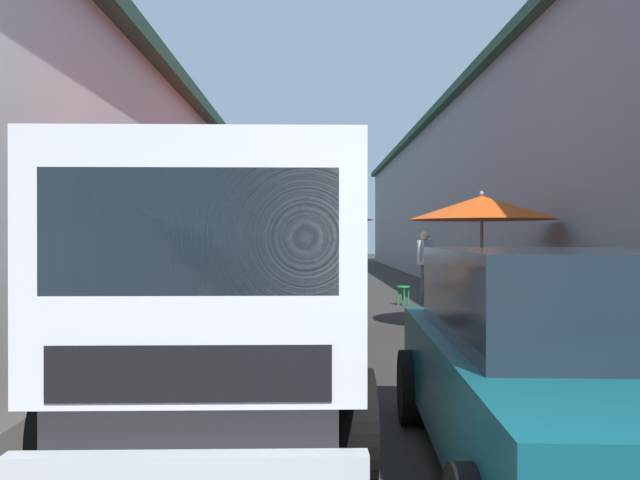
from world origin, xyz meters
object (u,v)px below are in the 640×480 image
(fruit_stall_mid_lane, at_px, (238,221))
(hatchback_car, at_px, (573,366))
(fruit_stall_near_right, at_px, (287,221))
(fruit_stall_far_left, at_px, (240,197))
(vendor_by_crates, at_px, (425,259))
(fruit_stall_far_right, at_px, (479,226))
(plastic_stool, at_px, (403,291))
(parked_scooter, at_px, (200,314))
(delivery_truck, at_px, (226,305))
(fruit_stall_near_left, at_px, (270,226))

(fruit_stall_mid_lane, relative_size, hatchback_car, 0.72)
(fruit_stall_near_right, bearing_deg, fruit_stall_far_left, 174.31)
(hatchback_car, distance_m, vendor_by_crates, 12.63)
(fruit_stall_far_right, height_order, plastic_stool, fruit_stall_far_right)
(parked_scooter, bearing_deg, plastic_stool, -34.20)
(delivery_truck, xyz_separation_m, vendor_by_crates, (11.88, -3.51, -0.06))
(fruit_stall_near_left, height_order, parked_scooter, fruit_stall_near_left)
(fruit_stall_far_left, xyz_separation_m, hatchback_car, (-2.90, -2.37, -1.21))
(vendor_by_crates, bearing_deg, plastic_stool, 157.90)
(plastic_stool, bearing_deg, fruit_stall_near_right, 148.62)
(vendor_by_crates, bearing_deg, hatchback_car, 174.13)
(fruit_stall_far_left, distance_m, hatchback_car, 3.93)
(fruit_stall_near_left, bearing_deg, fruit_stall_near_right, -174.42)
(parked_scooter, bearing_deg, fruit_stall_mid_lane, -2.11)
(hatchback_car, height_order, delivery_truck, delivery_truck)
(fruit_stall_mid_lane, relative_size, parked_scooter, 1.71)
(fruit_stall_far_left, relative_size, plastic_stool, 6.00)
(hatchback_car, bearing_deg, vendor_by_crates, -5.87)
(fruit_stall_far_right, relative_size, plastic_stool, 5.60)
(delivery_truck, bearing_deg, fruit_stall_far_left, 3.76)
(fruit_stall_far_right, bearing_deg, fruit_stall_near_right, 94.19)
(fruit_stall_far_left, xyz_separation_m, fruit_stall_near_left, (12.02, 0.48, -0.10))
(hatchback_car, relative_size, plastic_stool, 9.18)
(delivery_truck, relative_size, parked_scooter, 2.94)
(vendor_by_crates, xyz_separation_m, parked_scooter, (-7.44, 4.48, -0.53))
(fruit_stall_near_left, bearing_deg, fruit_stall_far_left, -177.73)
(delivery_truck, bearing_deg, plastic_stool, -15.20)
(fruit_stall_far_left, distance_m, delivery_truck, 2.40)
(fruit_stall_near_left, distance_m, parked_scooter, 9.90)
(fruit_stall_far_right, bearing_deg, plastic_stool, 10.80)
(fruit_stall_far_left, relative_size, vendor_by_crates, 1.55)
(delivery_truck, bearing_deg, parked_scooter, 12.25)
(plastic_stool, bearing_deg, parked_scooter, 145.80)
(vendor_by_crates, distance_m, parked_scooter, 8.70)
(vendor_by_crates, bearing_deg, parked_scooter, 148.95)
(fruit_stall_mid_lane, height_order, hatchback_car, fruit_stall_mid_lane)
(vendor_by_crates, bearing_deg, fruit_stall_mid_lane, 132.08)
(plastic_stool, bearing_deg, fruit_stall_mid_lane, 117.51)
(fruit_stall_near_right, xyz_separation_m, hatchback_car, (-6.44, -2.01, -1.05))
(vendor_by_crates, height_order, plastic_stool, vendor_by_crates)
(fruit_stall_far_left, distance_m, fruit_stall_mid_lane, 5.78)
(parked_scooter, bearing_deg, fruit_stall_near_left, -2.00)
(fruit_stall_far_right, distance_m, plastic_stool, 4.09)
(hatchback_car, relative_size, parked_scooter, 2.37)
(vendor_by_crates, relative_size, parked_scooter, 1.00)
(fruit_stall_mid_lane, bearing_deg, parked_scooter, 177.89)
(fruit_stall_near_left, distance_m, fruit_stall_near_right, 8.52)
(hatchback_car, bearing_deg, parked_scooter, 31.85)
(fruit_stall_far_right, bearing_deg, parked_scooter, 109.58)
(fruit_stall_near_right, bearing_deg, hatchback_car, -162.64)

